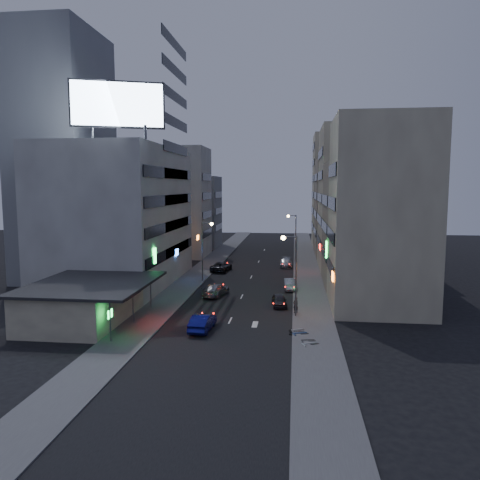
% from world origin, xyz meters
% --- Properties ---
extents(ground, '(180.00, 180.00, 0.00)m').
position_xyz_m(ground, '(0.00, 0.00, 0.00)').
color(ground, black).
rests_on(ground, ground).
extents(sidewalk_left, '(4.00, 120.00, 0.12)m').
position_xyz_m(sidewalk_left, '(-8.00, 30.00, 0.06)').
color(sidewalk_left, '#4C4C4F').
rests_on(sidewalk_left, ground).
extents(sidewalk_right, '(4.00, 120.00, 0.12)m').
position_xyz_m(sidewalk_right, '(8.00, 30.00, 0.06)').
color(sidewalk_right, '#4C4C4F').
rests_on(sidewalk_right, ground).
extents(food_court, '(11.00, 13.00, 3.88)m').
position_xyz_m(food_court, '(-13.90, 2.00, 1.98)').
color(food_court, beige).
rests_on(food_court, ground).
extents(white_building, '(14.00, 24.00, 18.00)m').
position_xyz_m(white_building, '(-17.00, 20.00, 9.00)').
color(white_building, beige).
rests_on(white_building, ground).
extents(grey_tower, '(10.00, 14.00, 34.00)m').
position_xyz_m(grey_tower, '(-26.00, 23.00, 17.00)').
color(grey_tower, gray).
rests_on(grey_tower, ground).
extents(shophouse_near, '(10.00, 11.00, 20.00)m').
position_xyz_m(shophouse_near, '(15.00, 10.50, 10.00)').
color(shophouse_near, beige).
rests_on(shophouse_near, ground).
extents(shophouse_mid, '(11.00, 12.00, 16.00)m').
position_xyz_m(shophouse_mid, '(15.50, 22.00, 8.00)').
color(shophouse_mid, gray).
rests_on(shophouse_mid, ground).
extents(shophouse_far, '(10.00, 14.00, 22.00)m').
position_xyz_m(shophouse_far, '(15.00, 35.00, 11.00)').
color(shophouse_far, beige).
rests_on(shophouse_far, ground).
extents(far_left_a, '(11.00, 10.00, 20.00)m').
position_xyz_m(far_left_a, '(-15.50, 45.00, 10.00)').
color(far_left_a, beige).
rests_on(far_left_a, ground).
extents(far_left_b, '(12.00, 10.00, 15.00)m').
position_xyz_m(far_left_b, '(-16.00, 58.00, 7.50)').
color(far_left_b, gray).
rests_on(far_left_b, ground).
extents(far_right_a, '(11.00, 12.00, 18.00)m').
position_xyz_m(far_right_a, '(15.50, 50.00, 9.00)').
color(far_right_a, gray).
rests_on(far_right_a, ground).
extents(far_right_b, '(12.00, 12.00, 24.00)m').
position_xyz_m(far_right_b, '(16.00, 64.00, 12.00)').
color(far_right_b, beige).
rests_on(far_right_b, ground).
extents(billboard, '(9.52, 3.75, 6.20)m').
position_xyz_m(billboard, '(-12.99, 9.97, 21.66)').
color(billboard, '#595B60').
rests_on(billboard, white_building).
extents(street_lamp_right_near, '(1.60, 0.44, 8.02)m').
position_xyz_m(street_lamp_right_near, '(5.90, 6.00, 5.36)').
color(street_lamp_right_near, '#595B60').
rests_on(street_lamp_right_near, sidewalk_right).
extents(street_lamp_left, '(1.60, 0.44, 8.02)m').
position_xyz_m(street_lamp_left, '(-5.90, 22.00, 5.36)').
color(street_lamp_left, '#595B60').
rests_on(street_lamp_left, sidewalk_left).
extents(street_lamp_right_far, '(1.60, 0.44, 8.02)m').
position_xyz_m(street_lamp_right_far, '(5.90, 40.00, 5.36)').
color(street_lamp_right_far, '#595B60').
rests_on(street_lamp_right_far, sidewalk_right).
extents(parked_car_right_near, '(1.93, 3.89, 1.27)m').
position_xyz_m(parked_car_right_near, '(4.55, 10.05, 0.64)').
color(parked_car_right_near, '#29282E').
rests_on(parked_car_right_near, ground).
extents(parked_car_right_mid, '(1.63, 4.11, 1.33)m').
position_xyz_m(parked_car_right_mid, '(5.60, 18.37, 0.66)').
color(parked_car_right_mid, '#AFB0B8').
rests_on(parked_car_right_mid, ground).
extents(parked_car_left, '(3.03, 5.48, 1.45)m').
position_xyz_m(parked_car_left, '(-5.01, 30.22, 0.73)').
color(parked_car_left, '#28272C').
rests_on(parked_car_left, ground).
extents(parked_car_right_far, '(1.98, 4.72, 1.36)m').
position_xyz_m(parked_car_right_far, '(4.81, 35.19, 0.68)').
color(parked_car_right_far, '#A0A4A8').
rests_on(parked_car_right_far, ground).
extents(road_car_blue, '(1.89, 4.66, 1.51)m').
position_xyz_m(road_car_blue, '(-2.06, 0.68, 0.75)').
color(road_car_blue, navy).
rests_on(road_car_blue, ground).
extents(road_car_silver, '(3.01, 5.33, 1.46)m').
position_xyz_m(road_car_silver, '(-3.16, 14.10, 0.73)').
color(road_car_silver, '#97989F').
rests_on(road_car_silver, ground).
extents(person, '(0.71, 0.67, 1.63)m').
position_xyz_m(person, '(6.30, 7.17, 0.93)').
color(person, black).
rests_on(person, sidewalk_right).
extents(scooter_black_a, '(0.92, 1.83, 1.07)m').
position_xyz_m(scooter_black_a, '(7.88, -1.06, 0.65)').
color(scooter_black_a, black).
rests_on(scooter_black_a, sidewalk_right).
extents(scooter_silver_a, '(1.41, 2.07, 1.21)m').
position_xyz_m(scooter_silver_a, '(7.97, -1.74, 0.72)').
color(scooter_silver_a, '#A3A7AB').
rests_on(scooter_silver_a, sidewalk_right).
extents(scooter_blue, '(1.31, 2.11, 1.22)m').
position_xyz_m(scooter_blue, '(7.26, 0.85, 0.73)').
color(scooter_blue, navy).
rests_on(scooter_blue, sidewalk_right).
extents(scooter_black_b, '(0.71, 1.69, 1.01)m').
position_xyz_m(scooter_black_b, '(7.07, 1.20, 0.62)').
color(scooter_black_b, black).
rests_on(scooter_black_b, sidewalk_right).
extents(scooter_silver_b, '(1.16, 1.71, 1.00)m').
position_xyz_m(scooter_silver_b, '(6.91, 1.89, 0.62)').
color(scooter_silver_b, gray).
rests_on(scooter_silver_b, sidewalk_right).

